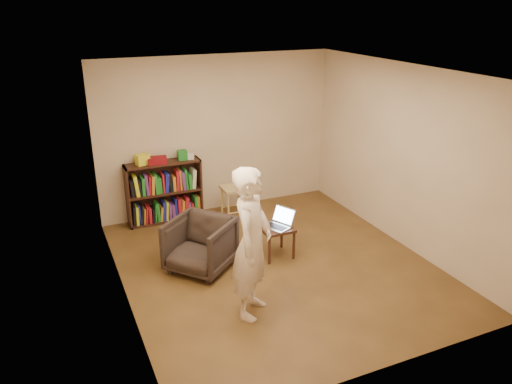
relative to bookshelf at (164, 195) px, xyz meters
name	(u,v)px	position (x,y,z in m)	size (l,w,h in m)	color
floor	(276,266)	(0.99, -2.09, -0.44)	(4.50, 4.50, 0.00)	#483117
ceiling	(279,72)	(0.99, -2.09, 2.16)	(4.50, 4.50, 0.00)	white
wall_back	(218,135)	(0.99, 0.16, 0.86)	(4.00, 4.00, 0.00)	beige
wall_left	(117,200)	(-1.01, -2.09, 0.86)	(4.50, 4.50, 0.00)	beige
wall_right	(403,157)	(2.99, -2.09, 0.86)	(4.50, 4.50, 0.00)	beige
bookshelf	(164,195)	(0.00, 0.00, 0.00)	(1.20, 0.30, 1.00)	black
box_yellow	(142,160)	(-0.30, -0.01, 0.64)	(0.20, 0.15, 0.16)	yellow
red_cloth	(157,160)	(-0.08, -0.04, 0.61)	(0.29, 0.21, 0.10)	maroon
box_green	(182,155)	(0.34, 0.00, 0.63)	(0.15, 0.15, 0.15)	#207928
box_white	(190,156)	(0.46, -0.03, 0.60)	(0.11, 0.11, 0.09)	beige
stool	(233,193)	(1.06, -0.36, 0.00)	(0.37, 0.37, 0.54)	#A3834F
armchair	(200,245)	(0.04, -1.75, -0.08)	(0.77, 0.79, 0.72)	#2E251F
side_table	(276,232)	(1.12, -1.82, -0.07)	(0.43, 0.43, 0.44)	black
laptop	(279,222)	(1.17, -1.82, 0.06)	(0.47, 0.47, 0.24)	#A8A8AD
person	(252,243)	(0.28, -2.94, 0.45)	(0.65, 0.42, 1.77)	beige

